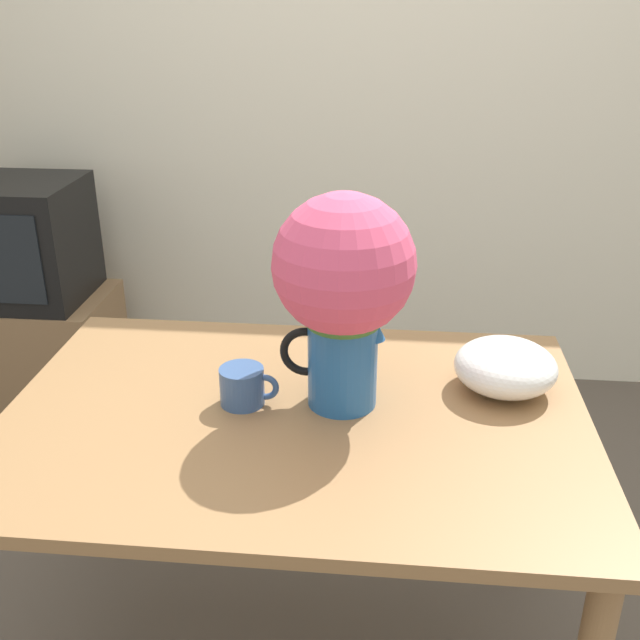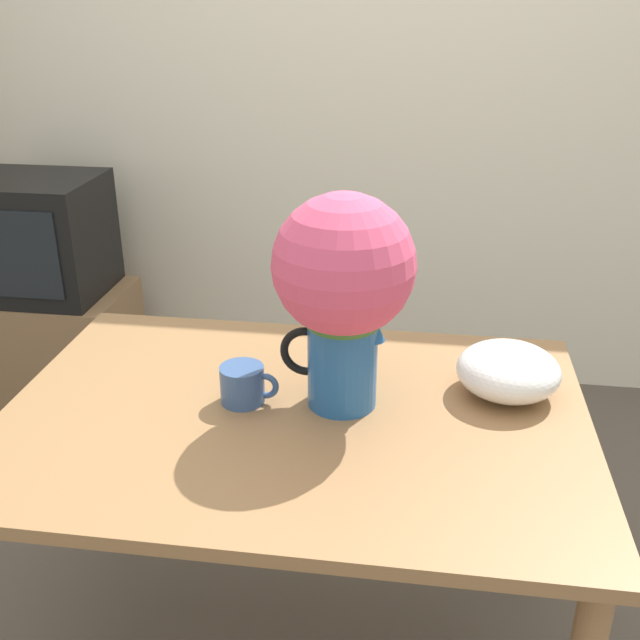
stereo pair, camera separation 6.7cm
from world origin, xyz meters
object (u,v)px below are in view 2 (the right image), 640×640
(coffee_mug, at_px, (244,384))
(white_bowl, at_px, (508,371))
(flower_vase, at_px, (343,283))
(tv_set, at_px, (36,237))

(coffee_mug, distance_m, white_bowl, 0.60)
(flower_vase, distance_m, tv_set, 1.81)
(coffee_mug, bearing_deg, flower_vase, 6.60)
(flower_vase, height_order, coffee_mug, flower_vase)
(coffee_mug, relative_size, tv_set, 0.26)
(white_bowl, xyz_separation_m, tv_set, (-1.71, 1.07, -0.10))
(tv_set, bearing_deg, coffee_mug, -46.62)
(tv_set, bearing_deg, flower_vase, -40.95)
(coffee_mug, xyz_separation_m, white_bowl, (0.59, 0.12, 0.02))
(flower_vase, height_order, tv_set, flower_vase)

